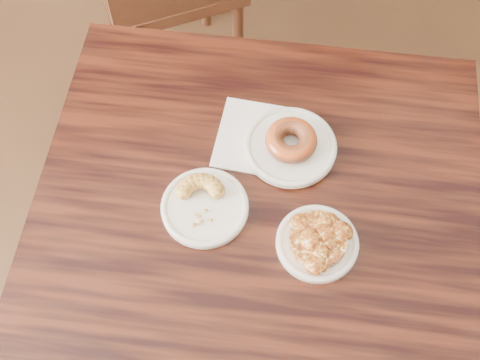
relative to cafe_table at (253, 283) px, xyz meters
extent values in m
plane|color=black|center=(0.26, -0.01, -0.38)|extent=(5.00, 5.00, 0.00)
cube|color=black|center=(0.00, 0.00, 0.00)|extent=(1.05, 1.05, 0.75)
cube|color=white|center=(0.04, 0.16, 0.38)|extent=(0.21, 0.21, 0.00)
cylinder|color=white|center=(0.09, 0.12, 0.39)|extent=(0.18, 0.18, 0.01)
cylinder|color=white|center=(-0.09, 0.03, 0.38)|extent=(0.16, 0.16, 0.01)
cylinder|color=white|center=(0.09, -0.08, 0.38)|extent=(0.15, 0.15, 0.01)
torus|color=maroon|center=(0.09, 0.12, 0.41)|extent=(0.10, 0.10, 0.03)
camera|label=1|loc=(-0.13, -0.45, 1.36)|focal=45.00mm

